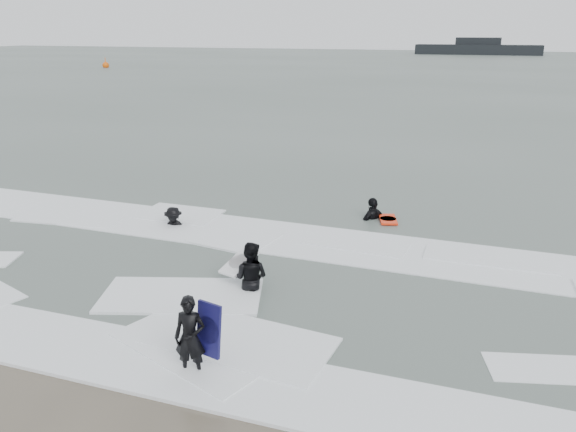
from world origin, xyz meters
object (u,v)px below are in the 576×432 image
(surfer_wading, at_px, (251,291))
(surfer_breaker, at_px, (174,228))
(surfer_right_near, at_px, (373,219))
(buoy, at_px, (106,65))
(surfer_centre, at_px, (192,374))
(vessel_horizon, at_px, (478,49))

(surfer_wading, height_order, surfer_breaker, surfer_wading)
(surfer_right_near, distance_m, buoy, 79.19)
(surfer_wading, bearing_deg, surfer_centre, 95.28)
(surfer_wading, relative_size, vessel_horizon, 0.06)
(surfer_wading, relative_size, surfer_right_near, 0.93)
(surfer_wading, xyz_separation_m, surfer_right_near, (1.59, 5.97, 0.00))
(surfer_centre, bearing_deg, surfer_wading, 84.51)
(surfer_right_near, bearing_deg, surfer_breaker, -30.65)
(surfer_centre, distance_m, vessel_horizon, 136.06)
(surfer_breaker, relative_size, surfer_right_near, 0.80)
(surfer_centre, bearing_deg, vessel_horizon, 78.68)
(surfer_centre, distance_m, surfer_breaker, 7.80)
(buoy, bearing_deg, surfer_centre, -52.02)
(surfer_wading, bearing_deg, surfer_breaker, -39.70)
(surfer_centre, xyz_separation_m, surfer_right_near, (1.23, 9.33, 0.00))
(surfer_wading, xyz_separation_m, vessel_horizon, (0.00, 132.70, 1.43))
(surfer_centre, height_order, vessel_horizon, vessel_horizon)
(surfer_centre, xyz_separation_m, vessel_horizon, (-0.35, 136.06, 1.43))
(surfer_breaker, bearing_deg, surfer_wading, -49.12)
(surfer_right_near, bearing_deg, vessel_horizon, -146.98)
(surfer_right_near, distance_m, vessel_horizon, 126.74)
(surfer_centre, bearing_deg, surfer_right_near, 71.00)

